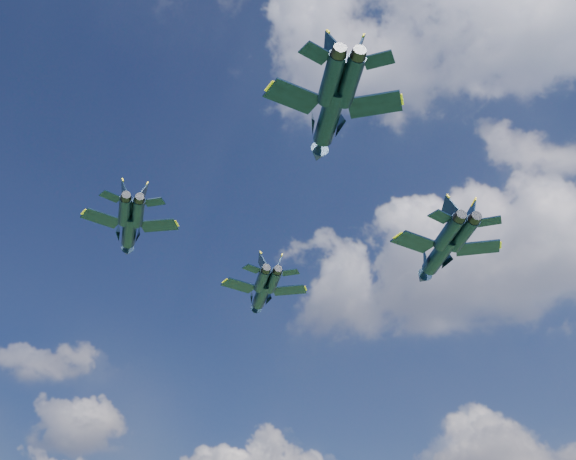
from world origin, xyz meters
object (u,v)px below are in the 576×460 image
(jet_left, at_px, (129,231))
(jet_slot, at_px, (328,119))
(jet_lead, at_px, (261,295))
(jet_right, at_px, (438,256))

(jet_left, relative_size, jet_slot, 0.78)
(jet_left, distance_m, jet_slot, 28.93)
(jet_lead, distance_m, jet_left, 27.16)
(jet_right, relative_size, jet_slot, 1.00)
(jet_left, height_order, jet_right, jet_right)
(jet_right, bearing_deg, jet_lead, 134.48)
(jet_lead, relative_size, jet_right, 0.88)
(jet_left, xyz_separation_m, jet_right, (30.68, 23.19, 0.15))
(jet_left, bearing_deg, jet_right, -4.42)
(jet_right, height_order, jet_slot, jet_slot)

